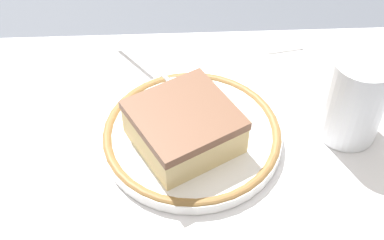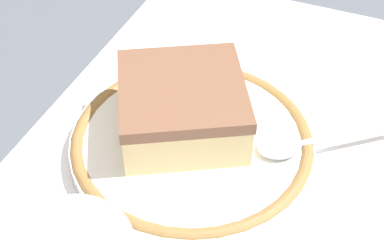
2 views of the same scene
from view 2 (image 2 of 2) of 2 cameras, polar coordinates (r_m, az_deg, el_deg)
ground_plane at (r=0.44m, az=2.78°, el=-5.44°), size 2.40×2.40×0.00m
placemat at (r=0.44m, az=2.78°, el=-5.37°), size 0.55×0.33×0.00m
plate at (r=0.45m, az=0.00°, el=-2.29°), size 0.20×0.20×0.02m
cake_slice at (r=0.44m, az=-1.02°, el=1.45°), size 0.14×0.14×0.05m
spoon at (r=0.45m, az=11.21°, el=-2.29°), size 0.10×0.13×0.01m
napkin at (r=0.57m, az=9.50°, el=7.72°), size 0.17×0.17×0.00m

